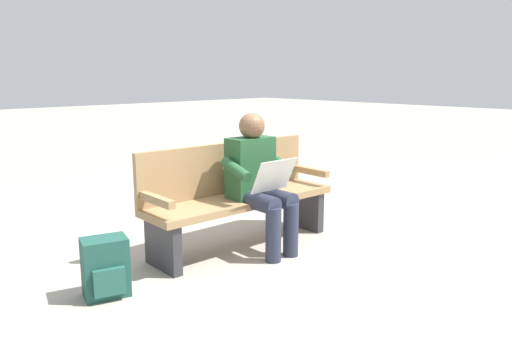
{
  "coord_description": "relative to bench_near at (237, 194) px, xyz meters",
  "views": [
    {
      "loc": [
        2.79,
        3.11,
        1.5
      ],
      "look_at": [
        -0.03,
        0.15,
        0.7
      ],
      "focal_mm": 34.69,
      "sensor_mm": 36.0,
      "label": 1
    }
  ],
  "objects": [
    {
      "name": "person_seated",
      "position": [
        -0.05,
        0.24,
        0.17
      ],
      "size": [
        0.58,
        0.58,
        1.18
      ],
      "rotation": [
        0.0,
        0.0,
        -0.04
      ],
      "color": "#23512D",
      "rests_on": "ground"
    },
    {
      "name": "backpack",
      "position": [
        1.35,
        0.17,
        -0.26
      ],
      "size": [
        0.34,
        0.31,
        0.41
      ],
      "rotation": [
        0.0,
        0.0,
        6.0
      ],
      "color": "#1E4C42",
      "rests_on": "ground"
    },
    {
      "name": "ground_plane",
      "position": [
        0.0,
        0.07,
        -0.46
      ],
      "size": [
        40.0,
        40.0,
        0.0
      ],
      "primitive_type": "plane",
      "color": "#A89E8E"
    },
    {
      "name": "bench_near",
      "position": [
        0.0,
        0.0,
        0.0
      ],
      "size": [
        1.82,
        0.55,
        0.9
      ],
      "rotation": [
        0.0,
        0.0,
        -0.04
      ],
      "color": "#9E7A51",
      "rests_on": "ground"
    }
  ]
}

